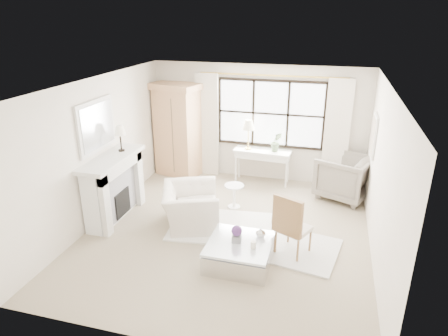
{
  "coord_description": "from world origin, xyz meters",
  "views": [
    {
      "loc": [
        1.63,
        -6.18,
        3.78
      ],
      "look_at": [
        -0.11,
        0.2,
        1.18
      ],
      "focal_mm": 32.0,
      "sensor_mm": 36.0,
      "label": 1
    }
  ],
  "objects_px": {
    "console_table": "(262,166)",
    "club_armchair": "(191,207)",
    "armoire": "(177,129)",
    "coffee_table": "(240,253)"
  },
  "relations": [
    {
      "from": "armoire",
      "to": "coffee_table",
      "type": "bearing_deg",
      "value": -39.9
    },
    {
      "from": "console_table",
      "to": "coffee_table",
      "type": "bearing_deg",
      "value": -81.91
    },
    {
      "from": "console_table",
      "to": "club_armchair",
      "type": "height_order",
      "value": "console_table"
    },
    {
      "from": "console_table",
      "to": "club_armchair",
      "type": "xyz_separation_m",
      "value": [
        -0.93,
        -2.34,
        -0.03
      ]
    },
    {
      "from": "console_table",
      "to": "club_armchair",
      "type": "relative_size",
      "value": 1.16
    },
    {
      "from": "console_table",
      "to": "coffee_table",
      "type": "relative_size",
      "value": 1.32
    },
    {
      "from": "console_table",
      "to": "coffee_table",
      "type": "distance_m",
      "value": 3.34
    },
    {
      "from": "club_armchair",
      "to": "armoire",
      "type": "bearing_deg",
      "value": 5.94
    },
    {
      "from": "club_armchair",
      "to": "coffee_table",
      "type": "xyz_separation_m",
      "value": [
        1.18,
        -0.98,
        -0.19
      ]
    },
    {
      "from": "armoire",
      "to": "club_armchair",
      "type": "height_order",
      "value": "armoire"
    }
  ]
}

